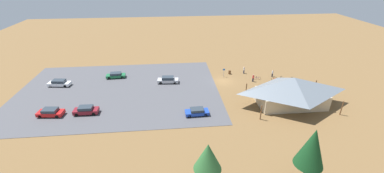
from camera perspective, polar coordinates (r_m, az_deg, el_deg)
name	(u,v)px	position (r m, az deg, el deg)	size (l,w,h in m)	color
ground	(223,81)	(58.01, 7.12, 1.18)	(160.00, 160.00, 0.00)	brown
parking_lot_asphalt	(119,91)	(55.58, -16.36, -0.89)	(42.22, 29.94, 0.05)	#4C4C51
bike_pavilion	(292,90)	(50.29, 21.97, -0.64)	(15.24, 9.15, 5.67)	#C6B28E
trash_bin	(230,72)	(62.01, 8.59, 3.24)	(0.60, 0.60, 0.90)	brown
lot_sign	(224,72)	(59.74, 7.28, 3.42)	(0.56, 0.08, 2.20)	#99999E
pine_far_west	(312,148)	(32.65, 25.74, -12.47)	(3.43, 3.43, 7.92)	brown
pine_far_east	(208,157)	(29.53, 3.63, -15.75)	(3.31, 3.31, 6.45)	brown
bicycle_teal_lone_east	(293,79)	(62.53, 22.15, 1.61)	(0.69, 1.52, 0.78)	black
bicycle_yellow_front_row	(272,83)	(58.51, 17.74, 0.67)	(1.65, 0.66, 0.77)	black
bicycle_purple_lone_west	(257,78)	(60.35, 14.68, 1.89)	(1.62, 0.51, 0.80)	black
bicycle_orange_yard_right	(285,84)	(59.35, 20.55, 0.63)	(1.68, 0.66, 0.84)	black
bicycle_green_mid_cluster	(298,82)	(61.29, 23.07, 0.98)	(0.48, 1.72, 0.84)	black
bicycle_red_back_row	(275,79)	(61.03, 18.44, 1.66)	(1.67, 0.62, 0.81)	black
bicycle_blue_yard_front	(293,84)	(59.90, 22.07, 0.56)	(1.49, 0.99, 0.81)	black
bicycle_white_yard_center	(282,79)	(61.54, 19.93, 1.65)	(0.48, 1.78, 0.91)	black
car_maroon_inner_stall	(86,110)	(48.84, -23.07, -4.99)	(4.30, 1.80, 1.47)	maroon
car_red_near_entry	(50,112)	(51.03, -29.62, -5.14)	(4.59, 2.34, 1.39)	red
car_silver_front_row	(168,80)	(56.72, -5.52, 1.54)	(4.78, 2.09, 1.49)	#BCBCC1
car_green_by_curb	(116,75)	(61.73, -17.01, 2.49)	(4.43, 1.93, 1.30)	#1E6B3D
car_blue_end_stall	(197,112)	(44.70, 1.14, -5.77)	(4.27, 1.94, 1.27)	#1E42B2
car_white_second_row	(59,83)	(62.34, -28.07, 0.72)	(4.90, 2.35, 1.43)	white
visitor_at_bikes	(244,70)	(62.79, 11.80, 3.73)	(0.36, 0.36, 1.74)	#2D3347
visitor_crossing_yard	(253,78)	(58.75, 13.80, 1.94)	(0.39, 0.36, 1.78)	#2D3347
visitor_near_lot	(273,73)	(62.69, 17.92, 2.91)	(0.40, 0.37, 1.68)	#2D3347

